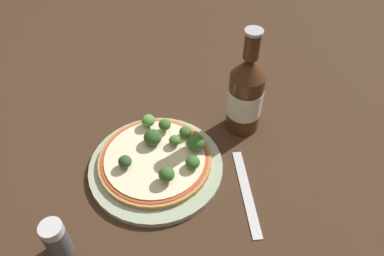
{
  "coord_description": "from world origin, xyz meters",
  "views": [
    {
      "loc": [
        0.06,
        -0.48,
        0.59
      ],
      "look_at": [
        0.06,
        0.03,
        0.06
      ],
      "focal_mm": 35.0,
      "sensor_mm": 36.0,
      "label": 1
    }
  ],
  "objects": [
    {
      "name": "broccoli_floret_7",
      "position": [
        0.07,
        0.01,
        0.04
      ],
      "size": [
        0.03,
        0.03,
        0.03
      ],
      "color": "#6B8E51",
      "rests_on": "pizza"
    },
    {
      "name": "broccoli_floret_5",
      "position": [
        0.01,
        -0.07,
        0.04
      ],
      "size": [
        0.03,
        0.03,
        0.03
      ],
      "color": "#6B8E51",
      "rests_on": "pizza"
    },
    {
      "name": "broccoli_floret_6",
      "position": [
        -0.03,
        0.08,
        0.04
      ],
      "size": [
        0.03,
        0.03,
        0.03
      ],
      "color": "#6B8E51",
      "rests_on": "pizza"
    },
    {
      "name": "broccoli_floret_1",
      "position": [
        -0.02,
        0.03,
        0.04
      ],
      "size": [
        0.04,
        0.04,
        0.03
      ],
      "color": "#6B8E51",
      "rests_on": "pizza"
    },
    {
      "name": "plate",
      "position": [
        -0.01,
        -0.02,
        0.01
      ],
      "size": [
        0.26,
        0.26,
        0.01
      ],
      "color": "#A3B293",
      "rests_on": "ground_plane"
    },
    {
      "name": "broccoli_floret_3",
      "position": [
        0.06,
        -0.04,
        0.04
      ],
      "size": [
        0.03,
        0.03,
        0.02
      ],
      "color": "#6B8E51",
      "rests_on": "pizza"
    },
    {
      "name": "broccoli_floret_0",
      "position": [
        0.01,
        0.06,
        0.04
      ],
      "size": [
        0.03,
        0.03,
        0.03
      ],
      "color": "#6B8E51",
      "rests_on": "pizza"
    },
    {
      "name": "pepper_shaker",
      "position": [
        -0.16,
        -0.19,
        0.04
      ],
      "size": [
        0.04,
        0.04,
        0.08
      ],
      "color": "#4C4C51",
      "rests_on": "ground_plane"
    },
    {
      "name": "beer_bottle",
      "position": [
        0.17,
        0.1,
        0.09
      ],
      "size": [
        0.07,
        0.07,
        0.24
      ],
      "color": "#472814",
      "rests_on": "ground_plane"
    },
    {
      "name": "fork",
      "position": [
        0.16,
        -0.08,
        0.0
      ],
      "size": [
        0.04,
        0.2,
        0.0
      ],
      "rotation": [
        0.0,
        0.0,
        1.66
      ],
      "color": "silver",
      "rests_on": "ground_plane"
    },
    {
      "name": "broccoli_floret_2",
      "position": [
        -0.07,
        -0.03,
        0.04
      ],
      "size": [
        0.03,
        0.03,
        0.03
      ],
      "color": "#6B8E51",
      "rests_on": "pizza"
    },
    {
      "name": "broccoli_floret_8",
      "position": [
        0.05,
        0.04,
        0.04
      ],
      "size": [
        0.03,
        0.03,
        0.02
      ],
      "color": "#6B8E51",
      "rests_on": "pizza"
    },
    {
      "name": "pizza",
      "position": [
        -0.01,
        -0.01,
        0.02
      ],
      "size": [
        0.22,
        0.22,
        0.01
      ],
      "color": "#B77F42",
      "rests_on": "plate"
    },
    {
      "name": "broccoli_floret_4",
      "position": [
        0.03,
        0.02,
        0.04
      ],
      "size": [
        0.02,
        0.02,
        0.02
      ],
      "color": "#6B8E51",
      "rests_on": "pizza"
    },
    {
      "name": "ground_plane",
      "position": [
        0.0,
        0.0,
        0.0
      ],
      "size": [
        3.0,
        3.0,
        0.0
      ],
      "primitive_type": "plane",
      "color": "#3D2819"
    }
  ]
}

